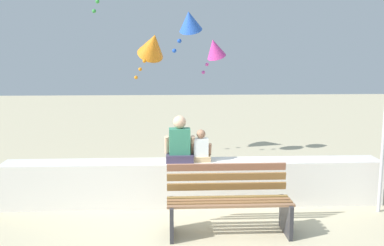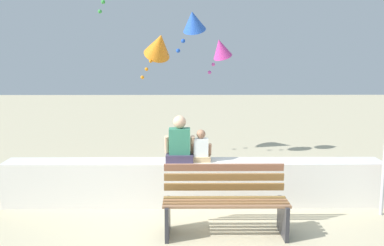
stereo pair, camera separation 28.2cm
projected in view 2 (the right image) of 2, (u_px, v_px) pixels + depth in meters
The scene contains 8 objects.
ground_plane at pixel (195, 234), 5.67m from camera, with size 40.00×40.00×0.00m, color beige.
seawall_ledge at pixel (194, 182), 6.77m from camera, with size 5.91×0.50×0.70m, color silver.
park_bench at pixel (225, 202), 5.66m from camera, with size 1.63×0.61×0.88m.
person_adult at pixel (180, 143), 6.66m from camera, with size 0.47×0.35×0.72m.
person_child at pixel (201, 149), 6.68m from camera, with size 0.33×0.24×0.50m.
kite_orange at pixel (159, 45), 9.67m from camera, with size 0.86×0.98×1.16m.
kite_magenta at pixel (221, 49), 9.49m from camera, with size 0.68×0.70×0.86m.
kite_blue at pixel (193, 21), 7.90m from camera, with size 0.61×0.65×0.84m.
Camera 2 is at (-0.07, -5.37, 2.34)m, focal length 40.19 mm.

